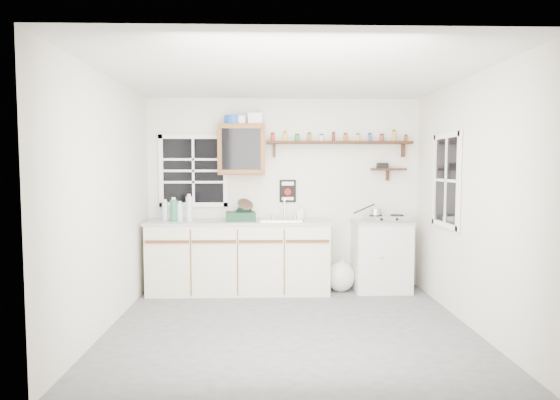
{
  "coord_description": "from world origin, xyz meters",
  "views": [
    {
      "loc": [
        -0.22,
        -4.63,
        1.6
      ],
      "look_at": [
        -0.08,
        0.55,
        1.23
      ],
      "focal_mm": 30.0,
      "sensor_mm": 36.0,
      "label": 1
    }
  ],
  "objects_px": {
    "main_cabinet": "(239,256)",
    "hotplate": "(386,218)",
    "upper_cabinet": "(242,150)",
    "dish_rack": "(242,214)",
    "right_cabinet": "(381,255)",
    "spice_shelf": "(340,142)"
  },
  "relations": [
    {
      "from": "main_cabinet",
      "to": "hotplate",
      "type": "xyz_separation_m",
      "value": [
        1.89,
        0.01,
        0.49
      ]
    },
    {
      "from": "upper_cabinet",
      "to": "dish_rack",
      "type": "height_order",
      "value": "upper_cabinet"
    },
    {
      "from": "right_cabinet",
      "to": "dish_rack",
      "type": "distance_m",
      "value": 1.88
    },
    {
      "from": "right_cabinet",
      "to": "dish_rack",
      "type": "relative_size",
      "value": 2.3
    },
    {
      "from": "right_cabinet",
      "to": "hotplate",
      "type": "height_order",
      "value": "hotplate"
    },
    {
      "from": "spice_shelf",
      "to": "main_cabinet",
      "type": "bearing_deg",
      "value": -170.77
    },
    {
      "from": "spice_shelf",
      "to": "dish_rack",
      "type": "bearing_deg",
      "value": -169.65
    },
    {
      "from": "dish_rack",
      "to": "hotplate",
      "type": "xyz_separation_m",
      "value": [
        1.86,
        0.03,
        -0.06
      ]
    },
    {
      "from": "dish_rack",
      "to": "spice_shelf",
      "type": "bearing_deg",
      "value": 5.4
    },
    {
      "from": "right_cabinet",
      "to": "dish_rack",
      "type": "xyz_separation_m",
      "value": [
        -1.8,
        -0.05,
        0.55
      ]
    },
    {
      "from": "main_cabinet",
      "to": "hotplate",
      "type": "height_order",
      "value": "hotplate"
    },
    {
      "from": "hotplate",
      "to": "main_cabinet",
      "type": "bearing_deg",
      "value": 179.5
    },
    {
      "from": "spice_shelf",
      "to": "right_cabinet",
      "type": "bearing_deg",
      "value": -19.71
    },
    {
      "from": "spice_shelf",
      "to": "dish_rack",
      "type": "xyz_separation_m",
      "value": [
        -1.27,
        -0.23,
        -0.92
      ]
    },
    {
      "from": "main_cabinet",
      "to": "spice_shelf",
      "type": "distance_m",
      "value": 1.98
    },
    {
      "from": "hotplate",
      "to": "spice_shelf",
      "type": "bearing_deg",
      "value": 159.69
    },
    {
      "from": "main_cabinet",
      "to": "hotplate",
      "type": "relative_size",
      "value": 4.19
    },
    {
      "from": "upper_cabinet",
      "to": "spice_shelf",
      "type": "xyz_separation_m",
      "value": [
        1.28,
        0.07,
        0.1
      ]
    },
    {
      "from": "main_cabinet",
      "to": "upper_cabinet",
      "type": "relative_size",
      "value": 3.55
    },
    {
      "from": "upper_cabinet",
      "to": "spice_shelf",
      "type": "bearing_deg",
      "value": 3.11
    },
    {
      "from": "hotplate",
      "to": "right_cabinet",
      "type": "bearing_deg",
      "value": 160.19
    },
    {
      "from": "main_cabinet",
      "to": "right_cabinet",
      "type": "xyz_separation_m",
      "value": [
        1.83,
        0.03,
        -0.01
      ]
    }
  ]
}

